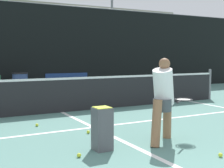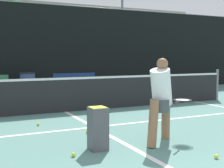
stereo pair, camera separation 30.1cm
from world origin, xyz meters
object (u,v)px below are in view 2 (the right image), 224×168
Objects in this scene: ball_hopper at (98,127)px; trash_bin at (28,85)px; player_practicing at (161,97)px; parked_car at (60,76)px.

ball_hopper is 7.24m from trash_bin.
player_practicing is at bearing -2.60° from ball_hopper.
trash_bin is at bearing -125.25° from parked_car.
player_practicing reaches higher than trash_bin.
parked_car reaches higher than ball_hopper.
player_practicing reaches higher than parked_car.
ball_hopper is at bearing 142.65° from player_practicing.
player_practicing is 0.32× the size of parked_car.
player_practicing is at bearing -96.22° from parked_car.
player_practicing reaches higher than ball_hopper.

